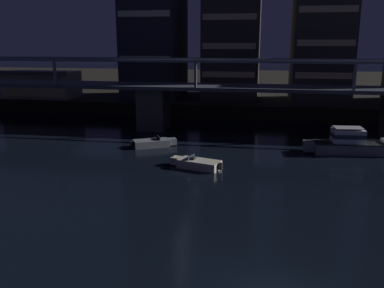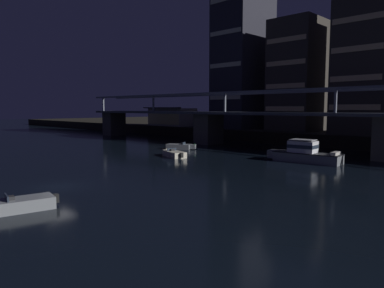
{
  "view_description": "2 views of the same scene",
  "coord_description": "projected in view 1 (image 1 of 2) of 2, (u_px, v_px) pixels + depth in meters",
  "views": [
    {
      "loc": [
        -0.7,
        -17.08,
        11.52
      ],
      "look_at": [
        -7.42,
        20.69,
        2.04
      ],
      "focal_mm": 38.9,
      "sensor_mm": 36.0,
      "label": 1
    },
    {
      "loc": [
        28.93,
        -13.42,
        6.61
      ],
      "look_at": [
        -0.77,
        17.09,
        2.37
      ],
      "focal_mm": 33.67,
      "sensor_mm": 36.0,
      "label": 2
    }
  ],
  "objects": [
    {
      "name": "speedboat_mid_left",
      "position": [
        197.0,
        164.0,
        38.83
      ],
      "size": [
        5.16,
        2.87,
        1.16
      ],
      "color": "beige",
      "rests_on": "ground"
    },
    {
      "name": "waterfront_pavilion",
      "position": [
        41.0,
        84.0,
        70.87
      ],
      "size": [
        12.4,
        7.4,
        4.7
      ],
      "color": "#B2AD9E",
      "rests_on": "far_riverbank"
    },
    {
      "name": "speedboat_mid_center",
      "position": [
        153.0,
        143.0,
        46.76
      ],
      "size": [
        4.91,
        3.46,
        1.16
      ],
      "color": "gray",
      "rests_on": "ground"
    },
    {
      "name": "cabin_cruiser_near_left",
      "position": [
        350.0,
        144.0,
        43.84
      ],
      "size": [
        9.28,
        3.33,
        2.79
      ],
      "color": "gray",
      "rests_on": "ground"
    },
    {
      "name": "tower_central",
      "position": [
        322.0,
        26.0,
        63.73
      ],
      "size": [
        8.62,
        12.2,
        23.45
      ],
      "color": "#38332D",
      "rests_on": "far_riverbank"
    },
    {
      "name": "tower_west_tall",
      "position": [
        233.0,
        32.0,
        69.77
      ],
      "size": [
        8.9,
        13.99,
        22.2
      ],
      "color": "#38332D",
      "rests_on": "far_riverbank"
    },
    {
      "name": "far_riverbank",
      "position": [
        269.0,
        86.0,
        99.61
      ],
      "size": [
        240.0,
        80.0,
        2.2
      ],
      "primitive_type": "cube",
      "color": "black",
      "rests_on": "ground"
    },
    {
      "name": "river_bridge",
      "position": [
        271.0,
        100.0,
        52.95
      ],
      "size": [
        99.14,
        6.4,
        9.38
      ],
      "color": "#4C4944",
      "rests_on": "ground"
    }
  ]
}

